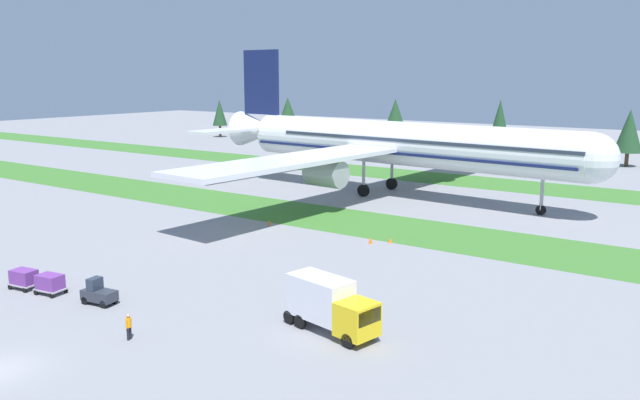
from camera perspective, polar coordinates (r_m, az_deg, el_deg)
name	(u,v)px	position (r m, az deg, el deg)	size (l,w,h in m)	color
ground_plane	(0,370)	(42.87, -26.36, -13.29)	(400.00, 400.00, 0.00)	gray
grass_strip_near	(381,226)	(73.38, 5.40, -2.29)	(320.00, 11.72, 0.01)	#3D752D
grass_strip_far	(493,184)	(105.11, 15.02, 1.41)	(320.00, 11.72, 0.01)	#3D752D
airliner	(392,143)	(91.70, 6.34, 5.05)	(60.50, 74.41, 20.74)	white
baggage_tug	(98,293)	(51.29, -18.95, -7.79)	(2.77, 1.69, 1.97)	#2D333D
cargo_dolly_lead	(50,283)	(54.81, -22.71, -6.74)	(2.41, 1.82, 1.55)	#A3A3A8
cargo_dolly_second	(24,278)	(56.96, -24.66, -6.24)	(2.41, 1.82, 1.55)	#A3A3A8
catering_truck	(330,304)	(43.15, 0.88, -9.14)	(7.27, 3.61, 3.58)	yellow
ground_crew_marshaller	(129,326)	(44.06, -16.52, -10.58)	(0.36, 0.54, 1.74)	black
taxiway_marker_0	(390,240)	(66.20, 6.22, -3.57)	(0.44, 0.44, 0.48)	orange
taxiway_marker_1	(269,222)	(73.66, -4.53, -1.99)	(0.44, 0.44, 0.62)	orange
taxiway_marker_2	(371,240)	(65.68, 4.49, -3.57)	(0.44, 0.44, 0.67)	orange
distant_tree_line	(548,125)	(136.97, 19.44, 6.24)	(183.79, 11.09, 12.46)	#4C3823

